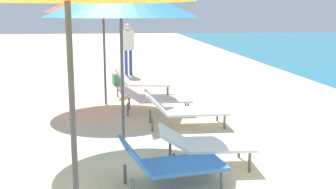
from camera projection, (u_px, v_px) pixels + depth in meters
lounger_nearest_shoreside at (169, 163)px, 4.93m from camera, size 1.32×0.79×0.63m
lounger_second_shoreside at (184, 109)px, 7.61m from camera, size 1.52×0.68×0.67m
lounger_second_inland at (205, 143)px, 5.62m from camera, size 1.30×0.71×0.54m
lounger_farthest_shoreside at (142, 82)px, 10.53m from camera, size 1.49×0.81×0.70m
lounger_farthest_inland at (155, 98)px, 8.66m from camera, size 1.56×0.78×0.57m
person_walking_near at (128, 44)px, 13.73m from camera, size 0.42×0.34×1.72m
cooler_box at (118, 78)px, 12.10m from camera, size 0.37×0.49×0.38m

